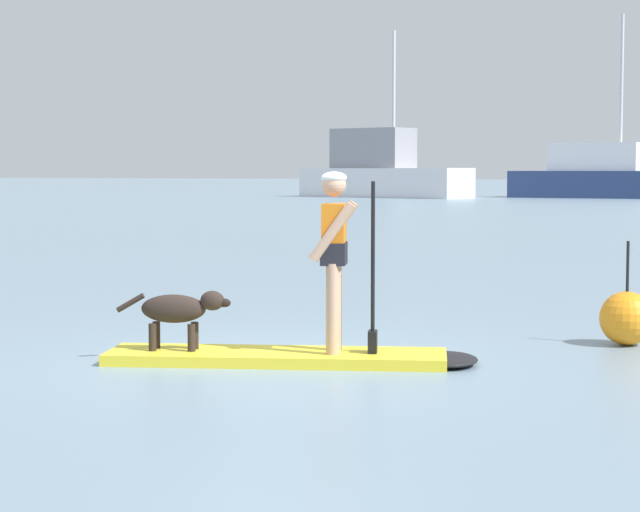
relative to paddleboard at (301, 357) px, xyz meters
The scene contains 7 objects.
ground_plane 0.23m from the paddleboard, 162.24° to the right, with size 400.00×400.00×0.00m, color gray.
paddleboard is the anchor object (origin of this frame).
person_paddler 1.04m from the paddleboard, 17.76° to the left, with size 0.67×0.58×1.63m.
dog 1.20m from the paddleboard, 162.24° to the right, with size 1.03×0.42×0.55m.
moored_boat_starboard 64.60m from the paddleboard, 109.61° to the left, with size 11.55×5.90×10.45m.
moored_boat_far_port 64.98m from the paddleboard, 97.28° to the left, with size 12.24×4.00×11.19m.
marker_buoy 3.40m from the paddleboard, 41.47° to the left, with size 0.54×0.54×1.04m.
Camera 1 is at (4.55, -9.60, 1.74)m, focal length 66.37 mm.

